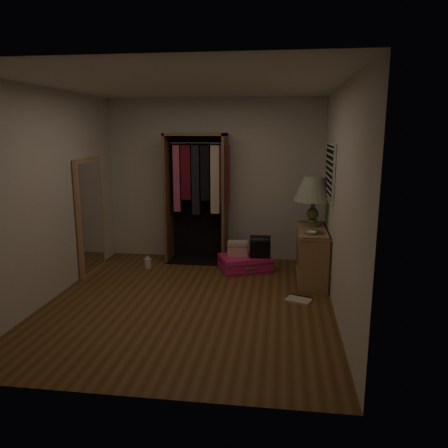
{
  "coord_description": "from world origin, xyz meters",
  "views": [
    {
      "loc": [
        1.1,
        -5.0,
        2.09
      ],
      "look_at": [
        0.3,
        0.95,
        0.8
      ],
      "focal_mm": 35.0,
      "sensor_mm": 36.0,
      "label": 1
    }
  ],
  "objects": [
    {
      "name": "ground",
      "position": [
        0.0,
        0.0,
        0.0
      ],
      "size": [
        4.0,
        4.0,
        0.0
      ],
      "primitive_type": "plane",
      "color": "#583819",
      "rests_on": "ground"
    },
    {
      "name": "pink_suitcase",
      "position": [
        0.57,
        1.34,
        0.11
      ],
      "size": [
        0.9,
        0.79,
        0.23
      ],
      "rotation": [
        0.0,
        0.0,
        0.39
      ],
      "color": "#E51C77",
      "rests_on": "ground"
    },
    {
      "name": "room_walls",
      "position": [
        0.08,
        0.04,
        1.5
      ],
      "size": [
        3.52,
        4.02,
        2.6
      ],
      "color": "beige",
      "rests_on": "ground"
    },
    {
      "name": "floor_book",
      "position": [
        1.36,
        0.24,
        0.01
      ],
      "size": [
        0.37,
        0.34,
        0.03
      ],
      "rotation": [
        0.0,
        0.0,
        -0.37
      ],
      "color": "beige",
      "rests_on": "ground"
    },
    {
      "name": "brass_tray",
      "position": [
        1.54,
        0.76,
        0.76
      ],
      "size": [
        0.35,
        0.35,
        0.02
      ],
      "rotation": [
        0.0,
        0.0,
        0.33
      ],
      "color": "#A4853F",
      "rests_on": "console_bookshelf"
    },
    {
      "name": "ceramic_bowl",
      "position": [
        1.49,
        0.7,
        0.77
      ],
      "size": [
        0.19,
        0.19,
        0.04
      ],
      "primitive_type": "imported",
      "rotation": [
        0.0,
        0.0,
        -0.31
      ],
      "color": "#B5D9B9",
      "rests_on": "console_bookshelf"
    },
    {
      "name": "train_case",
      "position": [
        0.45,
        1.38,
        0.34
      ],
      "size": [
        0.32,
        0.24,
        0.22
      ],
      "rotation": [
        0.0,
        0.0,
        0.07
      ],
      "color": "#BDAF90",
      "rests_on": "pink_suitcase"
    },
    {
      "name": "console_bookshelf",
      "position": [
        1.54,
        1.05,
        0.39
      ],
      "size": [
        0.42,
        1.12,
        0.75
      ],
      "color": "#976C49",
      "rests_on": "ground"
    },
    {
      "name": "floor_mirror",
      "position": [
        -1.7,
        1.0,
        0.85
      ],
      "size": [
        0.06,
        0.8,
        1.7
      ],
      "color": "tan",
      "rests_on": "ground"
    },
    {
      "name": "table_lamp",
      "position": [
        1.54,
        1.24,
        1.26
      ],
      "size": [
        0.74,
        0.74,
        0.7
      ],
      "rotation": [
        0.0,
        0.0,
        -0.43
      ],
      "color": "brown",
      "rests_on": "console_bookshelf"
    },
    {
      "name": "black_bag",
      "position": [
        0.79,
        1.32,
        0.4
      ],
      "size": [
        0.32,
        0.22,
        0.33
      ],
      "rotation": [
        0.0,
        0.0,
        0.07
      ],
      "color": "black",
      "rests_on": "pink_suitcase"
    },
    {
      "name": "open_wardrobe",
      "position": [
        -0.21,
        1.77,
        1.2
      ],
      "size": [
        1.0,
        0.5,
        2.05
      ],
      "color": "brown",
      "rests_on": "ground"
    },
    {
      "name": "white_jug",
      "position": [
        -0.94,
        1.27,
        0.08
      ],
      "size": [
        0.14,
        0.14,
        0.18
      ],
      "rotation": [
        0.0,
        0.0,
        -0.42
      ],
      "color": "silver",
      "rests_on": "ground"
    }
  ]
}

